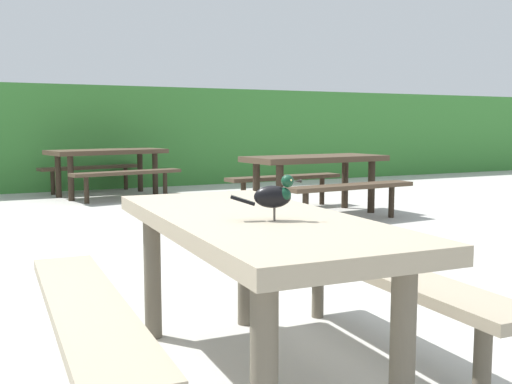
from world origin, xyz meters
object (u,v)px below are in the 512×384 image
picnic_table_mid_left (315,170)px  picnic_table_mid_right (107,161)px  bird_grackle (275,195)px  picnic_table_foreground (252,256)px

picnic_table_mid_left → picnic_table_mid_right: bearing=121.2°
bird_grackle → picnic_table_mid_right: bearing=82.7°
bird_grackle → picnic_table_mid_right: (0.96, 7.45, -0.29)m
picnic_table_mid_left → bird_grackle: bearing=-123.7°
picnic_table_mid_left → picnic_table_foreground: bearing=-125.0°
picnic_table_mid_right → picnic_table_foreground: bearing=-97.6°
picnic_table_foreground → picnic_table_mid_right: size_ratio=0.91×
picnic_table_foreground → picnic_table_mid_left: bearing=55.0°
picnic_table_foreground → picnic_table_mid_left: 5.02m
picnic_table_mid_right → picnic_table_mid_left: bearing=-58.8°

